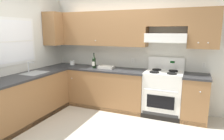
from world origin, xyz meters
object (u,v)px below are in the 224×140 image
at_px(stove, 163,93).
at_px(paper_towel_roll, 72,63).
at_px(wine_bottle, 94,62).
at_px(bowl, 106,67).

relative_size(stove, paper_towel_roll, 10.51).
relative_size(wine_bottle, bowl, 0.98).
xyz_separation_m(stove, bowl, (-1.30, 0.01, 0.45)).
bearing_deg(stove, paper_towel_roll, 177.20).
bearing_deg(wine_bottle, bowl, 18.86).
bearing_deg(stove, bowl, 179.71).
bearing_deg(bowl, wine_bottle, -161.14).
height_order(stove, bowl, stove).
distance_m(bowl, paper_towel_roll, 0.99).
distance_m(stove, paper_towel_roll, 2.33).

